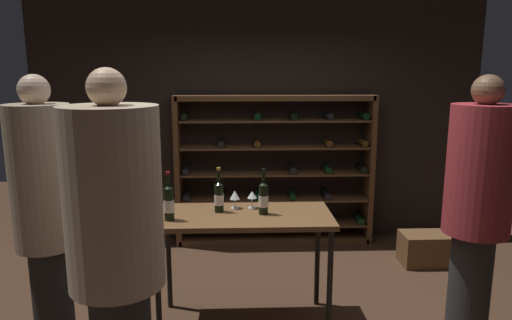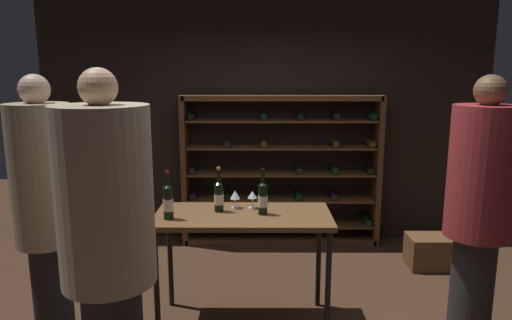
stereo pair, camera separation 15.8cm
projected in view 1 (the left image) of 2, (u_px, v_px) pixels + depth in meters
back_wall at (258, 118)px, 5.51m from camera, size 5.29×0.10×2.95m
wine_rack at (275, 171)px, 5.43m from camera, size 2.32×0.32×1.76m
tasting_table at (244, 226)px, 3.63m from camera, size 1.39×0.65×0.93m
person_guest_plum_blouse at (45, 211)px, 3.05m from camera, size 0.41×0.41×2.02m
person_bystander_dark_jacket at (477, 200)px, 3.33m from camera, size 0.47×0.47×2.01m
person_guest_khaki at (116, 242)px, 2.46m from camera, size 0.51×0.51×2.06m
wine_crate at (424, 249)px, 4.90m from camera, size 0.48×0.34×0.34m
display_cabinet at (65, 186)px, 5.19m from camera, size 0.44×0.36×1.52m
wine_bottle_black_capsule at (219, 196)px, 3.65m from camera, size 0.08×0.08×0.36m
wine_bottle_gold_foil at (263, 198)px, 3.59m from camera, size 0.08×0.08×0.37m
wine_bottle_green_slim at (169, 202)px, 3.44m from camera, size 0.08×0.08×0.38m
wine_glass_stemmed_center at (252, 196)px, 3.75m from camera, size 0.08×0.08×0.14m
wine_glass_stemmed_right at (235, 196)px, 3.75m from camera, size 0.08×0.08×0.15m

